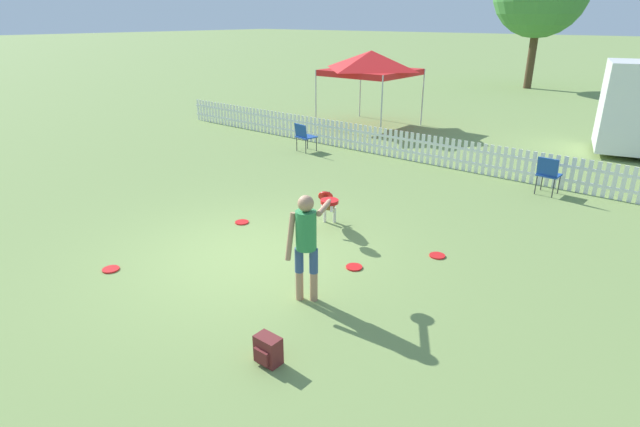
% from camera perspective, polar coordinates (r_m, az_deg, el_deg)
% --- Properties ---
extents(ground_plane, '(240.00, 240.00, 0.00)m').
position_cam_1_polar(ground_plane, '(8.38, -8.25, -4.82)').
color(ground_plane, olive).
extents(handler_person, '(0.46, 1.06, 1.55)m').
position_cam_1_polar(handler_person, '(6.68, -1.47, -2.56)').
color(handler_person, tan).
rests_on(handler_person, ground_plane).
extents(leaping_dog, '(0.68, 0.97, 0.88)m').
position_cam_1_polar(leaping_dog, '(9.16, 0.91, 1.23)').
color(leaping_dog, brown).
rests_on(leaping_dog, ground_plane).
extents(frisbee_near_handler, '(0.26, 0.26, 0.02)m').
position_cam_1_polar(frisbee_near_handler, '(9.71, -8.92, -0.99)').
color(frisbee_near_handler, red).
rests_on(frisbee_near_handler, ground_plane).
extents(frisbee_near_dog, '(0.26, 0.26, 0.02)m').
position_cam_1_polar(frisbee_near_dog, '(8.50, 13.25, -4.71)').
color(frisbee_near_dog, red).
rests_on(frisbee_near_dog, ground_plane).
extents(frisbee_midfield, '(0.26, 0.26, 0.02)m').
position_cam_1_polar(frisbee_midfield, '(8.51, -22.79, -5.90)').
color(frisbee_midfield, red).
rests_on(frisbee_midfield, ground_plane).
extents(frisbee_far_scatter, '(0.26, 0.26, 0.02)m').
position_cam_1_polar(frisbee_far_scatter, '(7.93, 3.92, -6.13)').
color(frisbee_far_scatter, red).
rests_on(frisbee_far_scatter, ground_plane).
extents(backpack_on_grass, '(0.30, 0.23, 0.34)m').
position_cam_1_polar(backpack_on_grass, '(5.90, -5.99, -15.26)').
color(backpack_on_grass, maroon).
rests_on(backpack_on_grass, ground_plane).
extents(picket_fence, '(20.30, 0.04, 0.78)m').
position_cam_1_polar(picket_fence, '(13.58, 13.56, 6.90)').
color(picket_fence, white).
rests_on(picket_fence, ground_plane).
extents(folding_chair_blue_left, '(0.46, 0.48, 0.87)m').
position_cam_1_polar(folding_chair_blue_left, '(12.04, 24.64, 4.30)').
color(folding_chair_blue_left, '#333338').
rests_on(folding_chair_blue_left, ground_plane).
extents(folding_chair_center, '(0.56, 0.57, 0.83)m').
position_cam_1_polar(folding_chair_center, '(14.68, -1.83, 8.97)').
color(folding_chair_center, '#333338').
rests_on(folding_chair_center, ground_plane).
extents(canopy_tent_main, '(2.77, 2.77, 2.62)m').
position_cam_1_polar(canopy_tent_main, '(18.10, 5.86, 16.74)').
color(canopy_tent_main, '#B2B2B2').
rests_on(canopy_tent_main, ground_plane).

